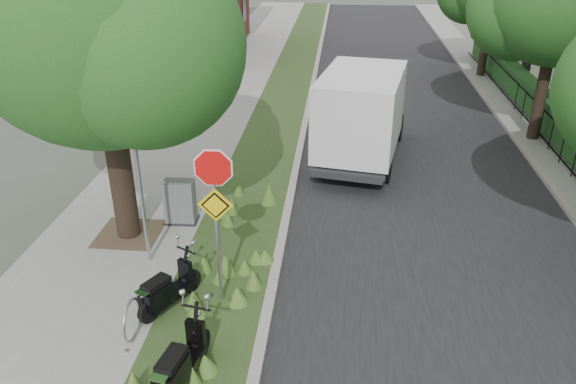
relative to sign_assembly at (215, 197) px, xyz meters
name	(u,v)px	position (x,y,z in m)	size (l,w,h in m)	color
ground	(292,330)	(1.40, -0.58, -2.33)	(120.00, 120.00, 0.00)	#4C5147
sidewalk_near	(195,128)	(-2.85, 9.42, -2.27)	(3.50, 60.00, 0.12)	gray
verge	(274,131)	(-0.10, 9.42, -2.27)	(2.00, 60.00, 0.12)	#2A461E
kerb_near	(303,132)	(0.90, 9.42, -2.26)	(0.20, 60.00, 0.13)	#9E9991
road	(408,137)	(4.40, 9.42, -2.32)	(7.00, 60.00, 0.01)	black
kerb_far	(516,139)	(7.90, 9.42, -2.26)	(0.20, 60.00, 0.13)	#9E9991
footpath_far	(569,141)	(9.60, 9.42, -2.27)	(3.20, 60.00, 0.12)	gray
street_tree_main	(96,23)	(-2.68, 2.28, 2.48)	(6.21, 5.54, 7.66)	black
bare_post	(139,174)	(-1.80, 1.22, -0.21)	(0.08, 0.08, 4.00)	#A5A8AD
bike_hoop	(132,320)	(-1.30, -1.18, -1.83)	(0.06, 0.78, 0.77)	#A5A8AD
sign_assembly	(215,197)	(0.00, 0.00, 0.00)	(0.94, 0.08, 3.22)	#A5A8AD
fence_far	(542,122)	(8.60, 9.42, -1.66)	(0.04, 24.00, 1.00)	black
hedge_far	(564,123)	(9.30, 9.42, -1.66)	(1.00, 24.00, 1.10)	#204619
far_tree_b	(557,2)	(8.34, 9.46, 2.04)	(4.83, 4.31, 6.56)	black
scooter_near	(178,370)	(-0.19, -2.27, -1.82)	(0.57, 1.68, 0.80)	black
scooter_far	(163,294)	(-0.98, -0.40, -1.85)	(0.86, 1.42, 0.74)	black
box_truck	(363,110)	(2.77, 7.40, -0.79)	(2.91, 5.49, 2.36)	#262628
utility_cabinet	(180,202)	(-1.56, 2.92, -1.71)	(0.80, 0.55, 1.04)	#262628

